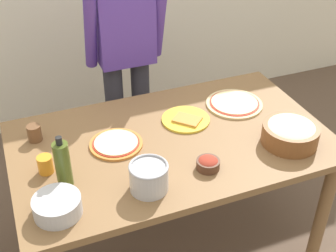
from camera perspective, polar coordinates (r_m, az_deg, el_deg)
The scene contains 13 objects.
ground at distance 2.81m, azimuth 0.39°, elevation -14.32°, with size 8.00×8.00×0.00m, color brown.
dining_table at distance 2.35m, azimuth 0.45°, elevation -3.48°, with size 1.60×0.96×0.76m.
person_cook at distance 2.82m, azimuth -5.45°, elevation 9.74°, with size 0.49×0.25×1.62m.
pizza_raw_on_board at distance 2.59m, azimuth 8.36°, elevation 2.83°, with size 0.32×0.32×0.02m.
pizza_cooked_on_tray at distance 2.26m, azimuth -6.57°, elevation -2.22°, with size 0.27×0.27×0.02m.
plate_with_slice at distance 2.43m, azimuth 2.28°, elevation 0.83°, with size 0.26×0.26×0.02m.
popcorn_bowl at distance 2.32m, azimuth 15.18°, elevation -0.78°, with size 0.28×0.28×0.11m.
mixing_bowl_steel at distance 1.92m, azimuth -13.79°, elevation -9.79°, with size 0.20×0.20×0.08m.
small_sauce_bowl at distance 2.10m, azimuth 5.07°, elevation -4.71°, with size 0.11×0.11×0.06m.
olive_oil_bottle at distance 2.01m, azimuth -13.13°, elevation -4.70°, with size 0.07×0.07×0.26m.
steel_pot at distance 1.96m, azimuth -2.43°, elevation -6.45°, with size 0.17×0.17×0.13m.
cup_orange at distance 2.14m, azimuth -15.21°, elevation -4.71°, with size 0.07×0.07×0.09m, color orange.
cup_small_brown at distance 2.36m, azimuth -16.50°, elevation -0.86°, with size 0.07×0.07×0.09m, color brown.
Camera 1 is at (-0.70, -1.71, 2.11)m, focal length 48.33 mm.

